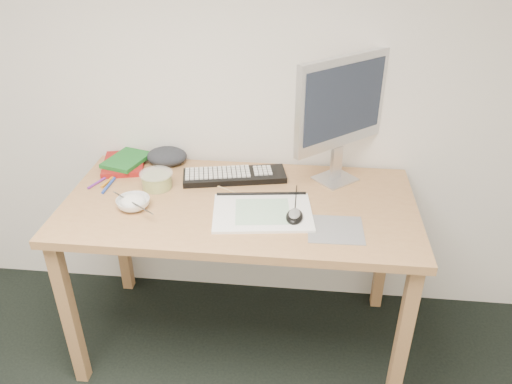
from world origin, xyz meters
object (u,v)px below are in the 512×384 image
sketchpad (262,213)px  keyboard (234,176)px  rice_bowl (133,203)px  desk (240,219)px  monitor (341,106)px

sketchpad → keyboard: size_ratio=0.86×
keyboard → rice_bowl: rice_bowl is taller
desk → sketchpad: (0.10, -0.08, 0.09)m
desk → sketchpad: size_ratio=3.73×
keyboard → monitor: (0.43, 0.04, 0.32)m
desk → monitor: size_ratio=2.63×
sketchpad → rice_bowl: bearing=173.8°
rice_bowl → sketchpad: bearing=1.1°
desk → keyboard: (-0.05, 0.19, 0.10)m
desk → keyboard: 0.22m
monitor → rice_bowl: monitor is taller
sketchpad → keyboard: 0.31m
desk → rice_bowl: (-0.40, -0.09, 0.10)m
desk → keyboard: keyboard is taller
sketchpad → rice_bowl: (-0.50, -0.01, 0.01)m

